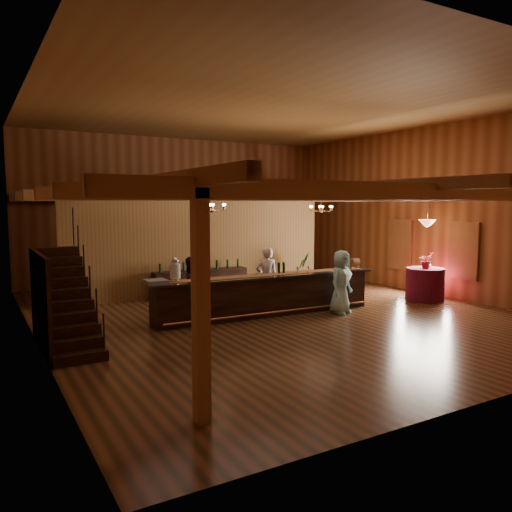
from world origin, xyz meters
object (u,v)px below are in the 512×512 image
bartender (267,278)px  chandelier_left (212,207)px  round_table (425,284)px  guest (341,282)px  raffle_drum (354,263)px  floor_plant (302,270)px  chandelier_right (321,208)px  tasting_bar (266,295)px  backbar_shelf (201,283)px  pendant_lamp (427,223)px  staff_second (190,288)px  beverage_dispenser (175,270)px

bartender → chandelier_left: bearing=15.0°
round_table → bartender: bartender is taller
guest → chandelier_left: bearing=130.3°
raffle_drum → floor_plant: (0.22, 2.98, -0.59)m
chandelier_left → floor_plant: size_ratio=0.60×
chandelier_right → guest: size_ratio=0.46×
raffle_drum → floor_plant: raffle_drum is taller
tasting_bar → backbar_shelf: bearing=100.1°
chandelier_right → pendant_lamp: same height
chandelier_left → floor_plant: chandelier_left is taller
raffle_drum → backbar_shelf: size_ratio=0.11×
staff_second → tasting_bar: bearing=157.6°
chandelier_left → guest: 4.04m
tasting_bar → round_table: 5.37m
guest → pendant_lamp: bearing=-19.5°
raffle_drum → bartender: 2.66m
chandelier_right → floor_plant: size_ratio=0.60×
chandelier_right → floor_plant: chandelier_right is taller
backbar_shelf → bartender: size_ratio=1.76×
beverage_dispenser → round_table: (7.83, -0.87, -0.87)m
round_table → pendant_lamp: (0.00, 0.00, 1.90)m
chandelier_right → guest: (-1.38, -2.74, -1.97)m
raffle_drum → chandelier_right: bearing=80.9°
round_table → staff_second: 7.37m
beverage_dispenser → raffle_drum: bearing=-3.5°
staff_second → guest: guest is taller
round_table → tasting_bar: bearing=172.4°
bartender → floor_plant: (2.70, 2.11, -0.21)m
beverage_dispenser → backbar_shelf: size_ratio=0.19×
round_table → floor_plant: size_ratio=0.87×
staff_second → raffle_drum: bearing=167.4°
tasting_bar → beverage_dispenser: beverage_dispenser is taller
pendant_lamp → tasting_bar: bearing=172.4°
chandelier_left → pendant_lamp: same height
beverage_dispenser → staff_second: beverage_dispenser is taller
pendant_lamp → staff_second: 7.53m
beverage_dispenser → chandelier_left: chandelier_left is taller
chandelier_right → pendant_lamp: 3.36m
chandelier_left → round_table: bearing=-13.1°
beverage_dispenser → chandelier_right: size_ratio=0.75×
tasting_bar → raffle_drum: bearing=-1.0°
beverage_dispenser → guest: size_ratio=0.35×
bartender → staff_second: (-2.35, -0.01, -0.08)m
tasting_bar → chandelier_right: size_ratio=8.17×
raffle_drum → guest: guest is taller
chandelier_right → guest: chandelier_right is taller
backbar_shelf → bartender: bartender is taller
raffle_drum → beverage_dispenser: bearing=176.5°
pendant_lamp → guest: (-3.44, -0.13, -1.54)m
pendant_lamp → staff_second: size_ratio=0.56×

